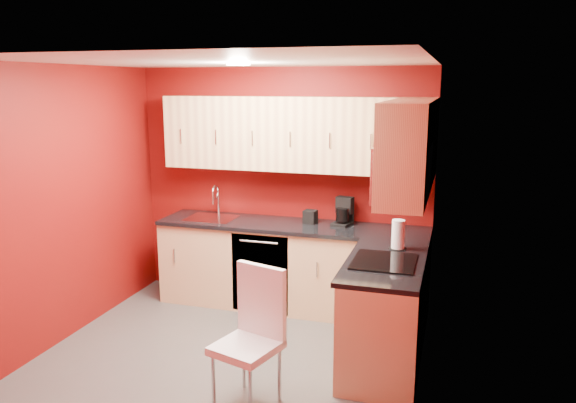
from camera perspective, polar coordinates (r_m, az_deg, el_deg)
The scene contains 21 objects.
floor at distance 5.11m, azimuth -5.84°, elevation -15.24°, with size 3.20×3.20×0.00m, color #464441.
ceiling at distance 4.56m, azimuth -6.52°, elevation 13.99°, with size 3.20×3.20×0.00m, color white.
wall_back at distance 6.06m, azimuth -0.61°, elevation 1.65°, with size 3.20×3.20×0.00m, color #660C09.
wall_front at distance 3.41m, azimuth -16.14°, elevation -7.05°, with size 3.20×3.20×0.00m, color #660C09.
wall_left at distance 5.50m, azimuth -21.70°, elevation -0.27°, with size 3.00×3.00×0.00m, color #660C09.
wall_right at distance 4.32m, azimuth 13.77°, elevation -2.89°, with size 3.00×3.00×0.00m, color #660C09.
base_cabinets_back at distance 5.93m, azimuth 0.38°, elevation -6.73°, with size 2.80×0.60×0.87m, color tan.
base_cabinets_right at distance 4.85m, azimuth 9.86°, elevation -11.28°, with size 0.60×1.30×0.87m, color tan.
countertop_back at distance 5.78m, azimuth 0.34°, elevation -2.50°, with size 2.80×0.63×0.04m, color black.
countertop_right at distance 4.67m, azimuth 9.85°, elevation -6.20°, with size 0.63×1.27×0.04m, color black.
upper_cabinets_back at distance 5.76m, azimuth 0.76°, elevation 6.89°, with size 2.80×0.35×0.75m, color #E4C181.
upper_cabinets_right at distance 4.66m, azimuth 12.33°, elevation 6.20°, with size 0.35×1.55×0.75m.
microwave at distance 4.45m, azimuth 11.54°, elevation 3.03°, with size 0.42×0.76×0.42m.
cooktop at distance 4.63m, azimuth 9.75°, elevation -6.03°, with size 0.50×0.55×0.01m, color black.
sink at distance 6.10m, azimuth -7.74°, elevation -1.33°, with size 0.52×0.42×0.35m.
dishwasher_front at distance 5.74m, azimuth -2.87°, elevation -7.37°, with size 0.60×0.02×0.82m, color black.
downlight at distance 4.83m, azimuth -5.07°, elevation 13.71°, with size 0.20×0.20×0.01m, color white.
coffee_maker at distance 5.73m, azimuth 5.54°, elevation -1.02°, with size 0.17×0.23×0.29m, color black, non-canonical shape.
napkin_holder at distance 5.81m, azimuth 2.29°, elevation -1.55°, with size 0.13×0.13×0.14m, color black, non-canonical shape.
paper_towel at distance 4.98m, azimuth 11.12°, elevation -3.32°, with size 0.15×0.15×0.26m, color white, non-canonical shape.
dining_chair at distance 4.18m, azimuth -4.26°, elevation -13.85°, with size 0.42×0.43×1.03m, color white, non-canonical shape.
Camera 1 is at (1.80, -4.18, 2.33)m, focal length 35.00 mm.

